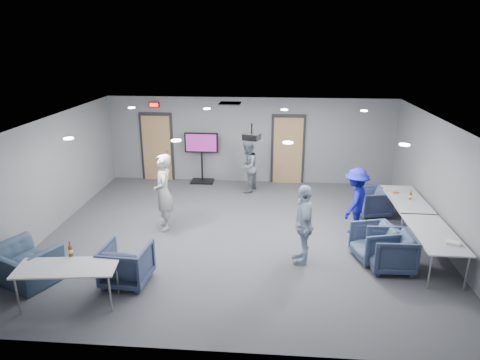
# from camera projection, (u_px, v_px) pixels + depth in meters

# --- Properties ---
(floor) EXTENTS (9.00, 9.00, 0.00)m
(floor) POSITION_uv_depth(u_px,v_px,m) (240.00, 234.00, 10.14)
(floor) COLOR #393C41
(floor) RESTS_ON ground
(ceiling) EXTENTS (9.00, 9.00, 0.00)m
(ceiling) POSITION_uv_depth(u_px,v_px,m) (240.00, 122.00, 9.29)
(ceiling) COLOR silver
(ceiling) RESTS_ON wall_back
(wall_back) EXTENTS (9.00, 0.02, 2.70)m
(wall_back) POSITION_uv_depth(u_px,v_px,m) (250.00, 140.00, 13.50)
(wall_back) COLOR slate
(wall_back) RESTS_ON floor
(wall_front) EXTENTS (9.00, 0.02, 2.70)m
(wall_front) POSITION_uv_depth(u_px,v_px,m) (216.00, 272.00, 5.94)
(wall_front) COLOR slate
(wall_front) RESTS_ON floor
(wall_left) EXTENTS (0.02, 8.00, 2.70)m
(wall_left) POSITION_uv_depth(u_px,v_px,m) (49.00, 176.00, 10.06)
(wall_left) COLOR slate
(wall_left) RESTS_ON floor
(wall_right) EXTENTS (0.02, 8.00, 2.70)m
(wall_right) POSITION_uv_depth(u_px,v_px,m) (444.00, 186.00, 9.37)
(wall_right) COLOR slate
(wall_right) RESTS_ON floor
(door_left) EXTENTS (1.06, 0.17, 2.24)m
(door_left) POSITION_uv_depth(u_px,v_px,m) (157.00, 148.00, 13.77)
(door_left) COLOR black
(door_left) RESTS_ON wall_back
(door_right) EXTENTS (1.06, 0.17, 2.24)m
(door_right) POSITION_uv_depth(u_px,v_px,m) (288.00, 150.00, 13.45)
(door_right) COLOR black
(door_right) RESTS_ON wall_back
(exit_sign) EXTENTS (0.32, 0.08, 0.16)m
(exit_sign) POSITION_uv_depth(u_px,v_px,m) (154.00, 105.00, 13.32)
(exit_sign) COLOR black
(exit_sign) RESTS_ON wall_back
(hvac_diffuser) EXTENTS (0.60, 0.60, 0.03)m
(hvac_diffuser) POSITION_uv_depth(u_px,v_px,m) (230.00, 103.00, 11.98)
(hvac_diffuser) COLOR black
(hvac_diffuser) RESTS_ON ceiling
(downlights) EXTENTS (6.18, 3.78, 0.02)m
(downlights) POSITION_uv_depth(u_px,v_px,m) (240.00, 122.00, 9.29)
(downlights) COLOR white
(downlights) RESTS_ON ceiling
(person_a) EXTENTS (0.60, 0.77, 1.86)m
(person_a) POSITION_uv_depth(u_px,v_px,m) (163.00, 192.00, 10.19)
(person_a) COLOR #A0A3A0
(person_a) RESTS_ON floor
(person_b) EXTENTS (0.77, 0.89, 1.58)m
(person_b) POSITION_uv_depth(u_px,v_px,m) (247.00, 166.00, 12.73)
(person_b) COLOR slate
(person_b) RESTS_ON floor
(person_c) EXTENTS (0.45, 1.00, 1.68)m
(person_c) POSITION_uv_depth(u_px,v_px,m) (304.00, 224.00, 8.68)
(person_c) COLOR #9AADC6
(person_c) RESTS_ON floor
(person_d) EXTENTS (0.99, 1.18, 1.58)m
(person_d) POSITION_uv_depth(u_px,v_px,m) (355.00, 201.00, 10.05)
(person_d) COLOR navy
(person_d) RESTS_ON floor
(chair_right_a) EXTENTS (0.96, 0.94, 0.74)m
(chair_right_a) POSITION_uv_depth(u_px,v_px,m) (372.00, 202.00, 11.13)
(chair_right_a) COLOR #353D5C
(chair_right_a) RESTS_ON floor
(chair_right_b) EXTENTS (1.01, 0.99, 0.75)m
(chair_right_b) POSITION_uv_depth(u_px,v_px,m) (374.00, 243.00, 8.91)
(chair_right_b) COLOR #3B4B66
(chair_right_b) RESTS_ON floor
(chair_right_c) EXTENTS (0.88, 0.85, 0.78)m
(chair_right_c) POSITION_uv_depth(u_px,v_px,m) (391.00, 251.00, 8.53)
(chair_right_c) COLOR #313C56
(chair_right_c) RESTS_ON floor
(chair_front_a) EXTENTS (0.90, 0.92, 0.79)m
(chair_front_a) POSITION_uv_depth(u_px,v_px,m) (127.00, 264.00, 8.04)
(chair_front_a) COLOR #323B57
(chair_front_a) RESTS_ON floor
(chair_front_b) EXTENTS (1.45, 1.38, 0.74)m
(chair_front_b) POSITION_uv_depth(u_px,v_px,m) (25.00, 265.00, 8.06)
(chair_front_b) COLOR #334258
(chair_front_b) RESTS_ON floor
(table_right_a) EXTENTS (0.81, 1.95, 0.73)m
(table_right_a) POSITION_uv_depth(u_px,v_px,m) (406.00, 200.00, 10.37)
(table_right_a) COLOR #B1B3B6
(table_right_a) RESTS_ON floor
(table_right_b) EXTENTS (0.82, 1.96, 0.73)m
(table_right_b) POSITION_uv_depth(u_px,v_px,m) (434.00, 234.00, 8.58)
(table_right_b) COLOR #B1B3B6
(table_right_b) RESTS_ON floor
(table_front_left) EXTENTS (1.76, 0.91, 0.73)m
(table_front_left) POSITION_uv_depth(u_px,v_px,m) (67.00, 269.00, 7.30)
(table_front_left) COLOR #B1B3B6
(table_front_left) RESTS_ON floor
(bottle_front) EXTENTS (0.08, 0.08, 0.29)m
(bottle_front) POSITION_uv_depth(u_px,v_px,m) (70.00, 251.00, 7.60)
(bottle_front) COLOR #603210
(bottle_front) RESTS_ON table_front_left
(bottle_right) EXTENTS (0.06, 0.06, 0.24)m
(bottle_right) POSITION_uv_depth(u_px,v_px,m) (410.00, 196.00, 10.27)
(bottle_right) COLOR #603210
(bottle_right) RESTS_ON table_right_a
(snack_box) EXTENTS (0.20, 0.17, 0.04)m
(snack_box) POSITION_uv_depth(u_px,v_px,m) (395.00, 192.00, 10.73)
(snack_box) COLOR #C05130
(snack_box) RESTS_ON table_right_a
(wrapper) EXTENTS (0.29, 0.24, 0.06)m
(wrapper) POSITION_uv_depth(u_px,v_px,m) (453.00, 243.00, 8.07)
(wrapper) COLOR silver
(wrapper) RESTS_ON table_right_b
(tv_stand) EXTENTS (1.06, 0.50, 1.62)m
(tv_stand) POSITION_uv_depth(u_px,v_px,m) (202.00, 155.00, 13.51)
(tv_stand) COLOR black
(tv_stand) RESTS_ON floor
(projector) EXTENTS (0.42, 0.39, 0.36)m
(projector) POSITION_uv_depth(u_px,v_px,m) (252.00, 137.00, 9.25)
(projector) COLOR black
(projector) RESTS_ON ceiling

